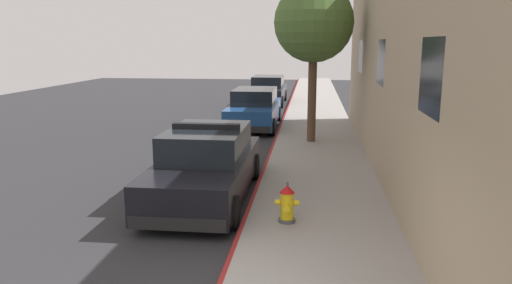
% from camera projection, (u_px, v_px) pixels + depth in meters
% --- Properties ---
extents(ground_plane, '(29.39, 60.00, 0.20)m').
position_uv_depth(ground_plane, '(140.00, 148.00, 16.31)').
color(ground_plane, '#2B2B2D').
extents(sidewalk_pavement, '(2.81, 60.00, 0.16)m').
position_uv_depth(sidewalk_pavement, '(318.00, 147.00, 15.60)').
color(sidewalk_pavement, gray).
rests_on(sidewalk_pavement, ground).
extents(curb_painted_edge, '(0.08, 60.00, 0.16)m').
position_uv_depth(curb_painted_edge, '(274.00, 146.00, 15.76)').
color(curb_painted_edge, maroon).
rests_on(curb_painted_edge, ground).
extents(storefront_building, '(6.13, 18.32, 5.71)m').
position_uv_depth(storefront_building, '(508.00, 66.00, 11.34)').
color(storefront_building, tan).
rests_on(storefront_building, ground).
extents(police_cruiser, '(1.94, 4.84, 1.68)m').
position_uv_depth(police_cruiser, '(206.00, 166.00, 10.63)').
color(police_cruiser, black).
rests_on(police_cruiser, ground).
extents(parked_car_silver_ahead, '(1.94, 4.84, 1.56)m').
position_uv_depth(parked_car_silver_ahead, '(254.00, 109.00, 19.73)').
color(parked_car_silver_ahead, navy).
rests_on(parked_car_silver_ahead, ground).
extents(parked_car_dark_far, '(1.94, 4.84, 1.56)m').
position_uv_depth(parked_car_dark_far, '(268.00, 91.00, 27.16)').
color(parked_car_dark_far, black).
rests_on(parked_car_dark_far, ground).
extents(fire_hydrant, '(0.44, 0.40, 0.76)m').
position_uv_depth(fire_hydrant, '(287.00, 204.00, 8.85)').
color(fire_hydrant, '#4C4C51').
rests_on(fire_hydrant, sidewalk_pavement).
extents(street_tree, '(2.57, 2.57, 5.18)m').
position_uv_depth(street_tree, '(314.00, 23.00, 15.43)').
color(street_tree, brown).
rests_on(street_tree, sidewalk_pavement).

